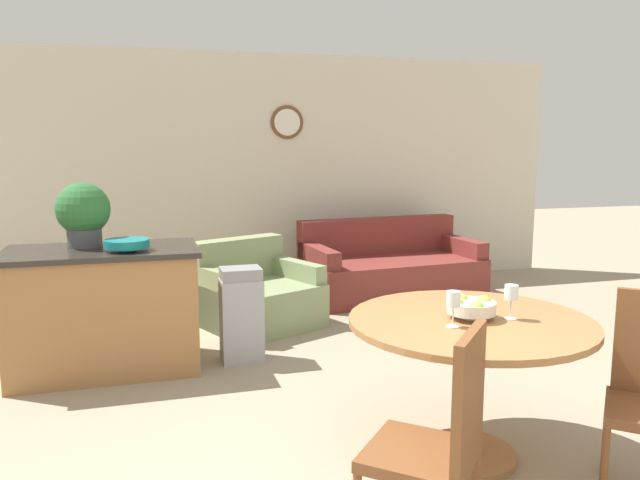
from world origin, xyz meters
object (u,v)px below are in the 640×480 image
object	(u,v)px
wine_glass_left	(453,301)
potted_plant	(83,212)
fruit_bowl	(471,307)
trash_bin	(241,315)
teal_bowl	(127,244)
couch	(390,269)
dining_chair_near_left	(440,437)
armchair	(256,296)
dining_table	(470,351)
wine_glass_right	(511,294)
kitchen_island	(105,310)

from	to	relation	value
wine_glass_left	potted_plant	world-z (taller)	potted_plant
fruit_bowl	trash_bin	xyz separation A→B (m)	(-0.91, 1.85, -0.47)
teal_bowl	couch	bearing A→B (deg)	32.48
dining_chair_near_left	armchair	bearing A→B (deg)	44.03
dining_table	wine_glass_right	world-z (taller)	wine_glass_right
kitchen_island	wine_glass_left	bearing A→B (deg)	-49.46
fruit_bowl	wine_glass_right	xyz separation A→B (m)	(0.19, -0.07, 0.07)
dining_chair_near_left	wine_glass_left	world-z (taller)	dining_chair_near_left
potted_plant	fruit_bowl	bearing A→B (deg)	-45.49
dining_table	wine_glass_right	bearing A→B (deg)	-20.56
wine_glass_left	kitchen_island	world-z (taller)	wine_glass_left
teal_bowl	couch	xyz separation A→B (m)	(2.76, 1.75, -0.69)
dining_chair_near_left	couch	xyz separation A→B (m)	(1.55, 4.24, -0.24)
couch	fruit_bowl	bearing A→B (deg)	-110.76
potted_plant	dining_table	bearing A→B (deg)	-45.48
kitchen_island	teal_bowl	distance (m)	0.56
fruit_bowl	trash_bin	distance (m)	2.12
dining_chair_near_left	wine_glass_left	xyz separation A→B (m)	(0.36, 0.58, 0.39)
kitchen_island	trash_bin	xyz separation A→B (m)	(1.00, -0.08, -0.10)
dining_chair_near_left	couch	distance (m)	4.52
wine_glass_left	kitchen_island	size ratio (longest dim) A/B	0.13
armchair	teal_bowl	bearing A→B (deg)	-161.46
wine_glass_left	wine_glass_right	world-z (taller)	same
dining_chair_near_left	potted_plant	bearing A→B (deg)	70.98
wine_glass_right	couch	xyz separation A→B (m)	(0.83, 3.62, -0.62)
armchair	dining_chair_near_left	bearing A→B (deg)	-112.00
kitchen_island	potted_plant	xyz separation A→B (m)	(-0.12, 0.14, 0.71)
fruit_bowl	wine_glass_left	distance (m)	0.21
wine_glass_left	kitchen_island	bearing A→B (deg)	130.54
fruit_bowl	wine_glass_right	bearing A→B (deg)	-20.66
dining_table	potted_plant	size ratio (longest dim) A/B	2.67
armchair	trash_bin	bearing A→B (deg)	-130.61
trash_bin	teal_bowl	bearing A→B (deg)	-175.53
teal_bowl	potted_plant	distance (m)	0.46
wine_glass_right	teal_bowl	size ratio (longest dim) A/B	0.58
teal_bowl	couch	distance (m)	3.34
potted_plant	trash_bin	size ratio (longest dim) A/B	0.65
dining_table	kitchen_island	xyz separation A→B (m)	(-1.92, 1.93, -0.14)
dining_chair_near_left	teal_bowl	bearing A→B (deg)	68.25
wine_glass_right	potted_plant	size ratio (longest dim) A/B	0.38
kitchen_island	teal_bowl	xyz separation A→B (m)	(0.18, -0.14, 0.51)
wine_glass_left	potted_plant	distance (m)	2.89
wine_glass_left	armchair	world-z (taller)	wine_glass_left
wine_glass_right	wine_glass_left	bearing A→B (deg)	-173.24
dining_chair_near_left	wine_glass_right	distance (m)	1.03
wine_glass_right	potted_plant	distance (m)	3.10
dining_table	dining_chair_near_left	distance (m)	0.88
kitchen_island	trash_bin	size ratio (longest dim) A/B	1.86
armchair	dining_table	bearing A→B (deg)	-101.02
couch	kitchen_island	bearing A→B (deg)	-155.92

